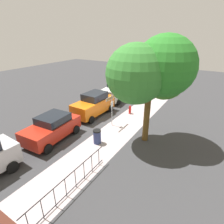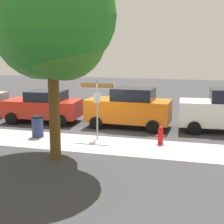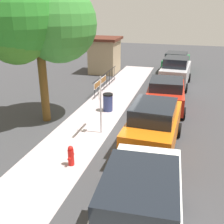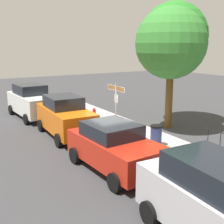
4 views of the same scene
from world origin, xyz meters
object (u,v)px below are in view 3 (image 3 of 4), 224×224
Objects in this scene: shade_tree at (33,22)px; utility_shed at (105,55)px; car_green at (176,61)px; car_silver at (176,72)px; street_sign at (100,93)px; car_white at (140,211)px; car_orange at (153,127)px; trash_bin at (108,102)px; car_red at (166,94)px; fire_hydrant at (71,156)px.

shade_tree is 11.26m from utility_shed.
car_green is 1.43× the size of utility_shed.
car_silver is at bearing -35.88° from shade_tree.
car_white is at bearing -153.53° from street_sign.
car_orange is at bearing -103.71° from shade_tree.
car_green is at bearing -10.12° from street_sign.
street_sign is at bearing -98.74° from shade_tree.
car_white is (-5.70, -2.84, -0.87)m from street_sign.
trash_bin is (-10.79, 2.91, -0.35)m from car_green.
street_sign is at bearing -163.23° from utility_shed.
car_orange is 4.80m from car_red.
car_green is 4.27× the size of trash_bin.
car_orange is at bearing -175.40° from car_green.
car_white is 5.95× the size of fire_hydrant.
utility_shed is 2.99× the size of trash_bin.
car_silver is (14.40, 0.17, -0.01)m from car_white.
street_sign is 9.14m from car_silver.
car_white is 14.40m from car_silver.
car_green is 11.18m from trash_bin.
car_silver is at bearing -3.24° from car_white.
car_orange is 5.48× the size of fire_hydrant.
street_sign reaches higher than car_white.
car_green is at bearing 1.80° from car_orange.
shade_tree is 1.66× the size of car_green.
car_green is (13.50, -2.41, -1.07)m from street_sign.
car_white is 4.82m from car_orange.
shade_tree reaches higher than car_silver.
car_orange is at bearing 0.36° from car_white.
car_red is at bearing 1.52° from car_orange.
car_silver is at bearing -27.89° from trash_bin.
car_white is at bearing -176.65° from car_silver.
trash_bin reaches higher than fire_hydrant.
shade_tree is 7.08× the size of trash_bin.
car_red is at bearing -59.37° from shade_tree.
shade_tree is 1.62× the size of car_orange.
shade_tree is at bearing -179.26° from utility_shed.
car_white reaches higher than car_silver.
trash_bin is at bearing 108.48° from car_red.
car_orange is 4.36× the size of trash_bin.
car_red is 7.30m from fire_hydrant.
shade_tree is 7.00m from car_orange.
trash_bin is (5.58, 0.30, 0.11)m from fire_hydrant.
trash_bin is at bearing 3.08° from fire_hydrant.
shade_tree is 5.54m from trash_bin.
car_silver reaches higher than car_orange.
car_silver reaches higher than fire_hydrant.
fire_hydrant is 5.59m from trash_bin.
street_sign is 0.64× the size of car_red.
car_white is at bearing -174.40° from car_green.
street_sign is at bearing 174.19° from car_green.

